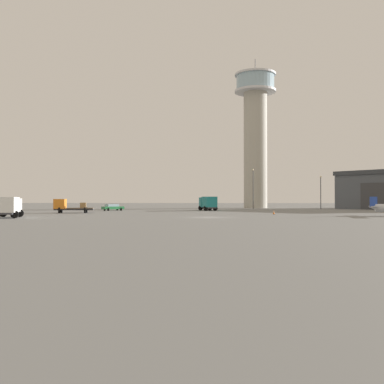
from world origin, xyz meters
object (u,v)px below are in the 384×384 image
object	(u,v)px
control_tower	(255,130)
car_green	(113,207)
truck_box_white	(8,206)
traffic_cone_near_left	(274,212)
truck_flatbed_orange	(68,206)
light_post_north	(253,185)
light_post_west	(321,189)
truck_box_teal	(208,203)

from	to	relation	value
control_tower	car_green	bearing A→B (deg)	-138.53
truck_box_white	traffic_cone_near_left	size ratio (longest dim) A/B	10.98
truck_box_white	traffic_cone_near_left	bearing A→B (deg)	-83.71
truck_flatbed_orange	light_post_north	xyz separation A→B (m)	(34.15, 32.42, 4.52)
car_green	traffic_cone_near_left	xyz separation A→B (m)	(31.20, -19.14, -0.43)
truck_flatbed_orange	light_post_west	xyz separation A→B (m)	(50.29, 32.68, 3.61)
truck_box_teal	car_green	xyz separation A→B (m)	(-19.84, -2.28, -0.93)
truck_flatbed_orange	truck_box_white	world-z (taller)	truck_box_white
car_green	light_post_north	distance (m)	35.07
car_green	light_post_west	world-z (taller)	light_post_west
truck_flatbed_orange	light_post_north	size ratio (longest dim) A/B	0.72
truck_box_teal	truck_box_white	bearing A→B (deg)	126.50
truck_box_teal	control_tower	bearing A→B (deg)	-44.36
truck_box_white	truck_flatbed_orange	bearing A→B (deg)	-19.51
truck_flatbed_orange	traffic_cone_near_left	world-z (taller)	truck_flatbed_orange
truck_box_teal	light_post_north	size ratio (longest dim) A/B	0.63
light_post_north	control_tower	bearing A→B (deg)	83.11
control_tower	light_post_west	xyz separation A→B (m)	(14.85, -10.41, -16.17)
truck_box_white	traffic_cone_near_left	xyz separation A→B (m)	(35.99, 15.58, -1.24)
truck_flatbed_orange	truck_box_teal	xyz separation A→B (m)	(23.81, 17.55, 0.47)
truck_flatbed_orange	truck_box_teal	distance (m)	29.58
truck_box_teal	light_post_west	world-z (taller)	light_post_west
truck_box_teal	truck_box_white	xyz separation A→B (m)	(-24.62, -37.00, -0.11)
control_tower	truck_box_teal	size ratio (longest dim) A/B	6.52
traffic_cone_near_left	light_post_north	bearing A→B (deg)	91.61
truck_box_teal	truck_flatbed_orange	bearing A→B (deg)	106.53
light_post_north	traffic_cone_near_left	size ratio (longest dim) A/B	15.47
control_tower	light_post_north	xyz separation A→B (m)	(-1.29, -10.67, -15.27)
truck_box_teal	traffic_cone_near_left	distance (m)	24.29
light_post_west	light_post_north	distance (m)	16.17
truck_box_white	light_post_north	bearing A→B (deg)	-51.10
traffic_cone_near_left	truck_box_white	bearing A→B (deg)	-156.59
control_tower	light_post_north	size ratio (longest dim) A/B	4.10
truck_flatbed_orange	truck_box_teal	size ratio (longest dim) A/B	1.15
traffic_cone_near_left	car_green	bearing A→B (deg)	148.47
light_post_north	truck_box_white	bearing A→B (deg)	-123.98
control_tower	truck_box_white	xyz separation A→B (m)	(-36.25, -62.54, -19.44)
control_tower	truck_box_white	distance (m)	74.86
truck_flatbed_orange	traffic_cone_near_left	distance (m)	35.40
truck_box_teal	truck_box_white	distance (m)	44.44
control_tower	truck_flatbed_orange	xyz separation A→B (m)	(-35.44, -43.09, -19.79)
car_green	light_post_north	xyz separation A→B (m)	(30.18, 17.15, 4.98)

